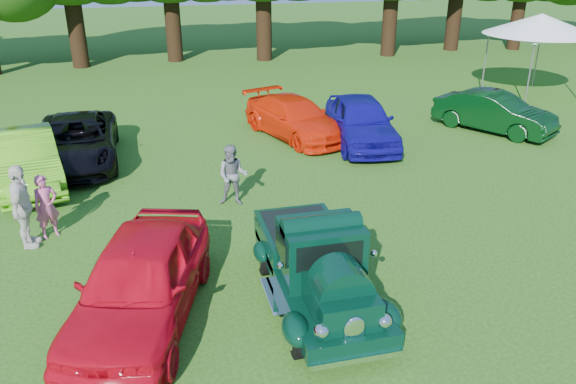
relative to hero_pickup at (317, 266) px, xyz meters
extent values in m
plane|color=#204F12|center=(-0.39, 0.56, -0.74)|extent=(120.00, 120.00, 0.00)
cylinder|color=black|center=(-0.77, -1.47, -0.40)|extent=(0.20, 0.68, 0.68)
cylinder|color=black|center=(0.77, -1.47, -0.40)|extent=(0.20, 0.68, 0.68)
cylinder|color=black|center=(-0.77, 1.16, -0.40)|extent=(0.20, 0.68, 0.68)
cylinder|color=black|center=(0.77, 1.16, -0.40)|extent=(0.20, 0.68, 0.68)
cube|color=black|center=(0.00, -0.08, -0.26)|extent=(1.59, 4.16, 0.31)
cube|color=black|center=(0.00, -1.33, 0.11)|extent=(1.02, 1.34, 0.57)
cube|color=black|center=(0.00, -0.20, 0.42)|extent=(1.44, 1.06, 1.11)
cube|color=black|center=(0.00, -0.71, 0.61)|extent=(1.20, 0.06, 0.48)
cube|color=black|center=(0.00, 1.18, -0.01)|extent=(1.59, 1.89, 0.54)
cube|color=black|center=(0.00, 1.18, 0.25)|extent=(1.37, 1.66, 0.05)
ellipsoid|color=black|center=(-0.79, -1.47, -0.23)|extent=(0.46, 0.79, 0.46)
ellipsoid|color=black|center=(0.79, -1.47, -0.23)|extent=(0.46, 0.79, 0.46)
ellipsoid|color=black|center=(-0.82, 1.16, -0.24)|extent=(0.35, 0.67, 0.39)
ellipsoid|color=black|center=(0.82, 1.16, -0.24)|extent=(0.35, 0.67, 0.39)
ellipsoid|color=white|center=(0.00, -2.02, -0.01)|extent=(0.37, 0.11, 0.55)
sphere|color=white|center=(-0.52, -1.96, 0.05)|extent=(0.26, 0.26, 0.26)
sphere|color=white|center=(0.52, -1.96, 0.05)|extent=(0.26, 0.26, 0.26)
cube|color=white|center=(0.00, -2.16, -0.43)|extent=(1.50, 0.10, 0.10)
cube|color=white|center=(0.00, 2.13, -0.38)|extent=(1.50, 0.10, 0.10)
imported|color=red|center=(-3.21, 0.19, 0.06)|extent=(3.17, 5.05, 1.60)
imported|color=#52AD17|center=(-6.29, 7.45, 0.01)|extent=(2.61, 4.85, 1.52)
imported|color=black|center=(-5.09, 8.96, -0.03)|extent=(2.52, 5.24, 1.44)
imported|color=red|center=(2.16, 9.91, -0.06)|extent=(3.39, 5.11, 1.37)
imported|color=#110C84|center=(4.15, 8.62, 0.07)|extent=(2.52, 4.98, 1.63)
imported|color=black|center=(9.39, 8.79, -0.03)|extent=(3.55, 4.46, 1.42)
imported|color=#C55183|center=(-5.30, 3.98, 0.02)|extent=(0.66, 0.58, 1.53)
imported|color=slate|center=(-0.86, 4.71, 0.07)|extent=(0.94, 0.83, 1.63)
imported|color=silver|center=(-5.71, 3.59, 0.23)|extent=(0.54, 1.17, 1.95)
cube|color=white|center=(14.06, 13.17, 1.93)|extent=(3.55, 3.55, 0.13)
cone|color=white|center=(14.06, 13.17, 2.42)|extent=(5.21, 5.21, 0.87)
cylinder|color=slate|center=(12.72, 11.57, 0.57)|extent=(0.07, 0.07, 2.62)
cylinder|color=slate|center=(12.47, 14.51, 0.57)|extent=(0.07, 0.07, 2.62)
cylinder|color=slate|center=(15.40, 14.77, 0.57)|extent=(0.07, 0.07, 2.62)
cylinder|color=black|center=(-6.34, 25.11, 1.54)|extent=(0.91, 0.91, 4.57)
cylinder|color=black|center=(-1.05, 25.75, 1.51)|extent=(0.90, 0.90, 4.51)
cylinder|color=black|center=(4.15, 24.77, 1.54)|extent=(0.92, 0.92, 4.58)
cylinder|color=black|center=(11.95, 24.39, 1.49)|extent=(0.90, 0.90, 4.48)
cylinder|color=black|center=(16.86, 25.38, 1.57)|extent=(0.93, 0.93, 4.63)
cylinder|color=black|center=(20.96, 24.55, 1.31)|extent=(0.82, 0.82, 4.10)
camera|label=1|loc=(-2.73, -8.69, 5.49)|focal=35.00mm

